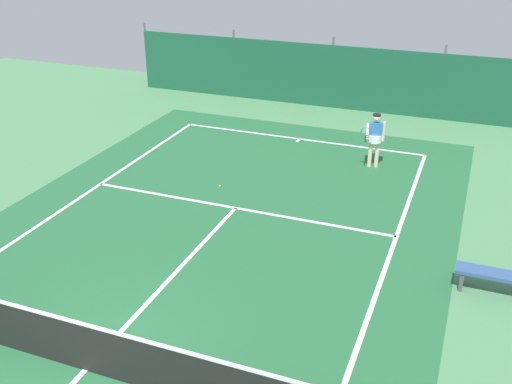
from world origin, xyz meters
name	(u,v)px	position (x,y,z in m)	size (l,w,h in m)	color
ground_plane	(86,370)	(0.00, 0.00, 0.00)	(36.00, 36.00, 0.00)	#4C8456
court_surface	(86,370)	(0.00, 0.00, 0.00)	(11.02, 26.60, 0.01)	#236038
tennis_net	(82,346)	(0.00, 0.00, 0.51)	(10.12, 0.10, 1.10)	black
back_fence	(333,87)	(0.00, 16.27, 0.67)	(16.30, 0.98, 2.70)	#195138
tennis_player	(375,136)	(2.74, 10.42, 0.96)	(0.62, 0.80, 1.64)	beige
tennis_ball_near_player	(220,186)	(-0.92, 7.44, 0.03)	(0.07, 0.07, 0.07)	#CCDB33
parked_car	(390,75)	(1.84, 18.29, 0.84)	(2.45, 4.41, 1.68)	black
courtside_bench	(497,278)	(6.31, 4.81, 0.37)	(1.60, 0.40, 0.49)	#335184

